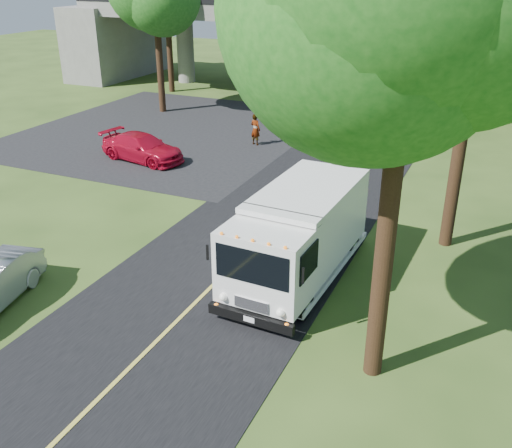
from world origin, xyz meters
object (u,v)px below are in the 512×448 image
Objects in this scene: utility_pole at (263,43)px; step_van at (299,233)px; red_sedan at (142,148)px; traffic_signal at (295,62)px; pedestrian at (255,129)px.

utility_pole reaches higher than step_van.
step_van reaches higher than red_sedan.
traffic_signal is 8.95m from pedestrian.
red_sedan is 2.65× the size of pedestrian.
traffic_signal reaches higher than red_sedan.
utility_pole reaches higher than pedestrian.
utility_pole is at bearing -126.87° from traffic_signal.
red_sedan is (-11.35, 7.96, -0.88)m from step_van.
traffic_signal is at bearing 53.13° from utility_pole.
step_van is 3.96× the size of pedestrian.
utility_pole is 7.96m from pedestrian.
traffic_signal is 22.96m from step_van.
pedestrian is at bearing 122.05° from step_van.
pedestrian is (-7.24, 12.79, -0.68)m from step_van.
step_van reaches higher than pedestrian.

